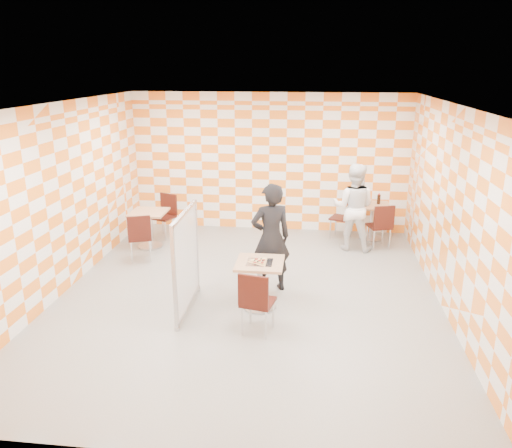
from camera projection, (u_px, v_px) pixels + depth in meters
The scene contains 15 objects.
room_shell at pixel (252, 197), 8.08m from camera, with size 7.00×7.00×7.00m.
main_table at pixel (260, 277), 7.47m from camera, with size 0.70×0.70×0.75m.
second_table at pixel (372, 216), 10.50m from camera, with size 0.70×0.70×0.75m.
empty_table at pixel (149, 223), 10.02m from camera, with size 0.70×0.70×0.75m.
chair_main_front at pixel (256, 299), 6.69m from camera, with size 0.50×0.51×0.92m.
chair_second_front at pixel (381, 223), 9.89m from camera, with size 0.53×0.54×0.92m.
chair_second_side at pixel (346, 214), 10.47m from camera, with size 0.55×0.55×0.92m.
chair_empty_near at pixel (140, 234), 9.24m from camera, with size 0.55×0.55×0.92m.
chair_empty_far at pixel (166, 212), 10.64m from camera, with size 0.55×0.56×0.92m.
partition at pixel (186, 261), 7.34m from camera, with size 0.08×1.38×1.55m.
man_dark at pixel (271, 238), 7.97m from camera, with size 0.65×0.43×1.79m, color black.
man_white at pixel (353, 207), 9.82m from camera, with size 0.84×0.66×1.74m, color white.
pizza_on_foil at pixel (260, 261), 7.38m from camera, with size 0.40×0.40×0.04m.
sport_bottle at pixel (367, 199), 10.50m from camera, with size 0.06×0.06×0.20m.
soda_bottle at pixel (379, 199), 10.45m from camera, with size 0.07×0.07×0.23m.
Camera 1 is at (0.97, -7.22, 3.54)m, focal length 35.00 mm.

